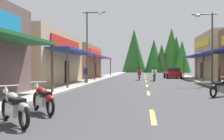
{
  "coord_description": "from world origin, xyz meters",
  "views": [
    {
      "loc": [
        -0.3,
        -0.0,
        1.56
      ],
      "look_at": [
        -3.7,
        26.93,
        1.22
      ],
      "focal_mm": 39.82,
      "sensor_mm": 36.0,
      "label": 1
    }
  ],
  "objects_px": {
    "motorcycle_parked_left_2": "(43,98)",
    "pedestrian_strolling": "(219,73)",
    "rider_cruising_lead": "(154,75)",
    "rider_cruising_trailing": "(139,75)",
    "parked_car_curbside": "(173,73)",
    "motorcycle_parked_right_4": "(221,87)",
    "motorcycle_parked_left_1": "(15,106)",
    "streetlamp_left": "(90,37)",
    "streetlamp_right": "(208,38)",
    "pedestrian_waiting": "(86,73)"
  },
  "relations": [
    {
      "from": "pedestrian_waiting",
      "to": "motorcycle_parked_left_2",
      "type": "bearing_deg",
      "value": -134.65
    },
    {
      "from": "motorcycle_parked_right_4",
      "to": "rider_cruising_trailing",
      "type": "height_order",
      "value": "rider_cruising_trailing"
    },
    {
      "from": "streetlamp_right",
      "to": "pedestrian_strolling",
      "type": "height_order",
      "value": "streetlamp_right"
    },
    {
      "from": "motorcycle_parked_right_4",
      "to": "parked_car_curbside",
      "type": "bearing_deg",
      "value": 44.21
    },
    {
      "from": "rider_cruising_lead",
      "to": "pedestrian_strolling",
      "type": "bearing_deg",
      "value": -129.54
    },
    {
      "from": "streetlamp_left",
      "to": "pedestrian_strolling",
      "type": "distance_m",
      "value": 12.03
    },
    {
      "from": "rider_cruising_trailing",
      "to": "motorcycle_parked_left_1",
      "type": "bearing_deg",
      "value": 172.28
    },
    {
      "from": "motorcycle_parked_left_1",
      "to": "streetlamp_right",
      "type": "bearing_deg",
      "value": -76.68
    },
    {
      "from": "streetlamp_left",
      "to": "rider_cruising_trailing",
      "type": "bearing_deg",
      "value": 59.76
    },
    {
      "from": "motorcycle_parked_left_1",
      "to": "motorcycle_parked_left_2",
      "type": "relative_size",
      "value": 0.96
    },
    {
      "from": "pedestrian_waiting",
      "to": "pedestrian_strolling",
      "type": "distance_m",
      "value": 12.01
    },
    {
      "from": "rider_cruising_lead",
      "to": "parked_car_curbside",
      "type": "relative_size",
      "value": 0.49
    },
    {
      "from": "rider_cruising_lead",
      "to": "rider_cruising_trailing",
      "type": "xyz_separation_m",
      "value": [
        -1.67,
        1.56,
        0.0
      ]
    },
    {
      "from": "rider_cruising_lead",
      "to": "pedestrian_strolling",
      "type": "relative_size",
      "value": 1.23
    },
    {
      "from": "motorcycle_parked_left_1",
      "to": "motorcycle_parked_left_2",
      "type": "xyz_separation_m",
      "value": [
        0.08,
        1.75,
        0.0
      ]
    },
    {
      "from": "streetlamp_right",
      "to": "rider_cruising_trailing",
      "type": "xyz_separation_m",
      "value": [
        -5.81,
        7.93,
        -3.29
      ]
    },
    {
      "from": "motorcycle_parked_right_4",
      "to": "pedestrian_strolling",
      "type": "relative_size",
      "value": 0.92
    },
    {
      "from": "streetlamp_right",
      "to": "motorcycle_parked_right_4",
      "type": "xyz_separation_m",
      "value": [
        -1.31,
        -7.85,
        -3.46
      ]
    },
    {
      "from": "motorcycle_parked_right_4",
      "to": "motorcycle_parked_left_2",
      "type": "xyz_separation_m",
      "value": [
        -7.42,
        -5.53,
        0.0
      ]
    },
    {
      "from": "motorcycle_parked_right_4",
      "to": "motorcycle_parked_left_2",
      "type": "distance_m",
      "value": 9.26
    },
    {
      "from": "motorcycle_parked_left_1",
      "to": "streetlamp_left",
      "type": "bearing_deg",
      "value": -41.72
    },
    {
      "from": "streetlamp_right",
      "to": "motorcycle_parked_left_2",
      "type": "height_order",
      "value": "streetlamp_right"
    },
    {
      "from": "motorcycle_parked_left_2",
      "to": "pedestrian_strolling",
      "type": "height_order",
      "value": "pedestrian_strolling"
    },
    {
      "from": "streetlamp_right",
      "to": "pedestrian_strolling",
      "type": "relative_size",
      "value": 3.46
    },
    {
      "from": "streetlamp_left",
      "to": "streetlamp_right",
      "type": "distance_m",
      "value": 10.13
    },
    {
      "from": "pedestrian_strolling",
      "to": "parked_car_curbside",
      "type": "bearing_deg",
      "value": -64.85
    },
    {
      "from": "motorcycle_parked_left_2",
      "to": "parked_car_curbside",
      "type": "relative_size",
      "value": 0.39
    },
    {
      "from": "motorcycle_parked_left_2",
      "to": "streetlamp_left",
      "type": "bearing_deg",
      "value": -34.75
    },
    {
      "from": "streetlamp_right",
      "to": "rider_cruising_trailing",
      "type": "relative_size",
      "value": 2.82
    },
    {
      "from": "parked_car_curbside",
      "to": "motorcycle_parked_left_1",
      "type": "bearing_deg",
      "value": 162.59
    },
    {
      "from": "streetlamp_right",
      "to": "pedestrian_waiting",
      "type": "xyz_separation_m",
      "value": [
        -10.54,
        0.64,
        -2.95
      ]
    },
    {
      "from": "pedestrian_waiting",
      "to": "parked_car_curbside",
      "type": "relative_size",
      "value": 0.39
    },
    {
      "from": "streetlamp_left",
      "to": "motorcycle_parked_right_4",
      "type": "height_order",
      "value": "streetlamp_left"
    },
    {
      "from": "motorcycle_parked_left_2",
      "to": "pedestrian_waiting",
      "type": "xyz_separation_m",
      "value": [
        -1.81,
        14.02,
        0.51
      ]
    },
    {
      "from": "motorcycle_parked_left_1",
      "to": "pedestrian_strolling",
      "type": "xyz_separation_m",
      "value": [
        10.22,
        16.97,
        0.53
      ]
    },
    {
      "from": "pedestrian_strolling",
      "to": "motorcycle_parked_left_2",
      "type": "bearing_deg",
      "value": 68.97
    },
    {
      "from": "rider_cruising_trailing",
      "to": "parked_car_curbside",
      "type": "height_order",
      "value": "rider_cruising_trailing"
    },
    {
      "from": "streetlamp_right",
      "to": "motorcycle_parked_left_1",
      "type": "relative_size",
      "value": 3.73
    },
    {
      "from": "motorcycle_parked_right_4",
      "to": "motorcycle_parked_left_1",
      "type": "xyz_separation_m",
      "value": [
        -7.5,
        -7.28,
        0.0
      ]
    },
    {
      "from": "motorcycle_parked_left_1",
      "to": "motorcycle_parked_left_2",
      "type": "bearing_deg",
      "value": -49.03
    },
    {
      "from": "streetlamp_right",
      "to": "rider_cruising_lead",
      "type": "distance_m",
      "value": 8.28
    },
    {
      "from": "rider_cruising_lead",
      "to": "pedestrian_strolling",
      "type": "xyz_separation_m",
      "value": [
        5.55,
        -4.53,
        0.36
      ]
    },
    {
      "from": "motorcycle_parked_left_2",
      "to": "parked_car_curbside",
      "type": "height_order",
      "value": "parked_car_curbside"
    },
    {
      "from": "motorcycle_parked_left_1",
      "to": "rider_cruising_trailing",
      "type": "height_order",
      "value": "rider_cruising_trailing"
    },
    {
      "from": "streetlamp_left",
      "to": "pedestrian_strolling",
      "type": "height_order",
      "value": "streetlamp_left"
    },
    {
      "from": "motorcycle_parked_left_2",
      "to": "rider_cruising_trailing",
      "type": "bearing_deg",
      "value": -48.2
    },
    {
      "from": "parked_car_curbside",
      "to": "rider_cruising_trailing",
      "type": "bearing_deg",
      "value": 140.21
    },
    {
      "from": "streetlamp_right",
      "to": "motorcycle_parked_left_2",
      "type": "relative_size",
      "value": 3.56
    },
    {
      "from": "rider_cruising_lead",
      "to": "rider_cruising_trailing",
      "type": "bearing_deg",
      "value": 46.78
    },
    {
      "from": "motorcycle_parked_right_4",
      "to": "pedestrian_waiting",
      "type": "distance_m",
      "value": 12.55
    }
  ]
}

